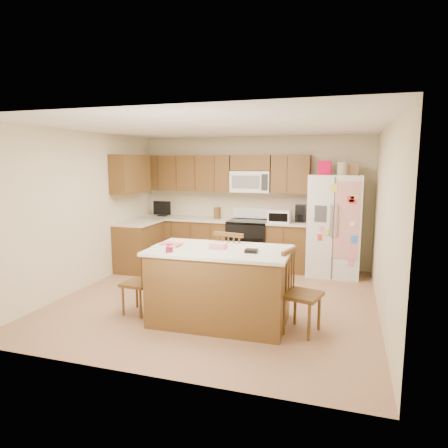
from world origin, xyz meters
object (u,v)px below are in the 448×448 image
(refrigerator, at_px, (334,224))
(windsor_chair_right, at_px, (300,294))
(stove, at_px, (249,243))
(island, at_px, (220,285))
(windsor_chair_left, at_px, (140,283))
(windsor_chair_back, at_px, (234,271))

(refrigerator, bearing_deg, windsor_chair_right, -95.87)
(stove, distance_m, refrigerator, 1.63)
(stove, distance_m, island, 2.75)
(windsor_chair_left, relative_size, windsor_chair_right, 0.89)
(island, xyz_separation_m, windsor_chair_left, (-1.11, -0.04, -0.06))
(stove, xyz_separation_m, windsor_chair_right, (1.30, -2.74, -0.00))
(stove, bearing_deg, windsor_chair_back, -82.05)
(refrigerator, height_order, windsor_chair_right, refrigerator)
(refrigerator, distance_m, windsor_chair_left, 3.65)
(stove, height_order, island, stove)
(island, bearing_deg, windsor_chair_right, -0.41)
(stove, bearing_deg, island, -83.98)
(refrigerator, relative_size, island, 1.16)
(refrigerator, relative_size, windsor_chair_back, 1.89)
(windsor_chair_back, bearing_deg, windsor_chair_left, -149.62)
(island, relative_size, windsor_chair_left, 1.98)
(windsor_chair_left, bearing_deg, windsor_chair_right, 0.82)
(island, bearing_deg, windsor_chair_left, -178.07)
(stove, relative_size, island, 0.64)
(island, distance_m, windsor_chair_left, 1.12)
(stove, xyz_separation_m, windsor_chair_left, (-0.83, -2.77, -0.05))
(windsor_chair_left, distance_m, windsor_chair_back, 1.30)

